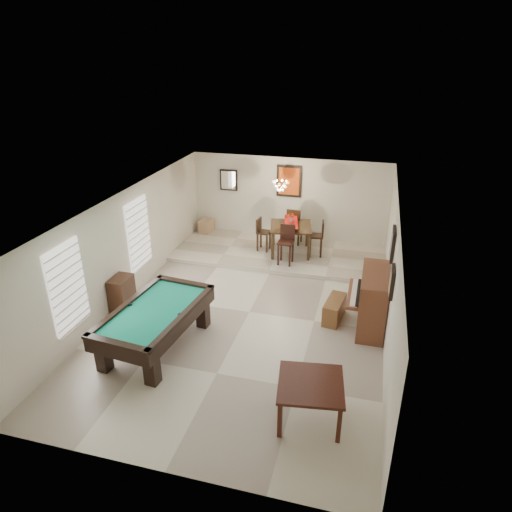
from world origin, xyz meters
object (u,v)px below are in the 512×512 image
at_px(pool_table, 156,328).
at_px(dining_chair_north, 295,226).
at_px(flower_vase, 291,218).
at_px(chandelier, 281,182).
at_px(piano_bench, 334,309).
at_px(dining_table, 291,237).
at_px(upright_piano, 366,299).
at_px(corner_bench, 206,226).
at_px(dining_chair_west, 264,235).
at_px(dining_chair_south, 286,245).
at_px(dining_chair_east, 316,238).
at_px(apothecary_chest, 122,295).
at_px(square_table, 310,401).

relative_size(pool_table, dining_chair_north, 2.26).
bearing_deg(flower_vase, chandelier, -168.68).
height_order(piano_bench, dining_table, dining_table).
relative_size(upright_piano, piano_bench, 1.75).
xyz_separation_m(piano_bench, corner_bench, (-4.51, 3.97, 0.08)).
xyz_separation_m(dining_table, flower_vase, (0.00, 0.00, 0.60)).
bearing_deg(dining_chair_west, dining_table, -83.36).
xyz_separation_m(dining_chair_south, chandelier, (-0.33, 0.69, 1.54)).
bearing_deg(upright_piano, dining_chair_south, 133.07).
bearing_deg(dining_chair_east, dining_table, -97.18).
bearing_deg(piano_bench, dining_chair_east, 105.68).
bearing_deg(dining_chair_north, dining_chair_west, 49.02).
relative_size(pool_table, upright_piano, 1.65).
bearing_deg(upright_piano, flower_vase, 125.49).
relative_size(piano_bench, chandelier, 1.45).
xyz_separation_m(upright_piano, dining_chair_west, (-3.02, 3.13, -0.04)).
height_order(pool_table, dining_chair_south, dining_chair_south).
relative_size(piano_bench, dining_chair_east, 0.85).
bearing_deg(dining_table, dining_chair_north, 90.72).
relative_size(dining_table, corner_bench, 2.50).
bearing_deg(corner_bench, dining_table, -17.31).
distance_m(upright_piano, apothecary_chest, 5.41).
bearing_deg(square_table, pool_table, 160.22).
height_order(dining_chair_north, corner_bench, dining_chair_north).
bearing_deg(dining_chair_east, square_table, -0.29).
bearing_deg(upright_piano, corner_bench, 141.87).
relative_size(dining_chair_west, corner_bench, 2.09).
xyz_separation_m(apothecary_chest, dining_chair_east, (3.83, 4.00, 0.19)).
bearing_deg(apothecary_chest, dining_chair_south, 46.22).
bearing_deg(square_table, dining_chair_north, 102.44).
distance_m(apothecary_chest, dining_chair_west, 4.62).
distance_m(dining_table, chandelier, 1.64).
distance_m(upright_piano, dining_table, 3.85).
bearing_deg(piano_bench, dining_chair_west, 127.90).
bearing_deg(square_table, dining_chair_south, 105.49).
xyz_separation_m(square_table, dining_chair_south, (-1.50, 5.42, 0.30)).
distance_m(piano_bench, chandelier, 4.05).
bearing_deg(piano_bench, chandelier, 122.49).
distance_m(apothecary_chest, dining_chair_east, 5.54).
xyz_separation_m(flower_vase, dining_chair_east, (0.73, 0.00, -0.56)).
bearing_deg(chandelier, dining_chair_north, 68.63).
height_order(pool_table, dining_chair_east, dining_chair_east).
height_order(square_table, chandelier, chandelier).
relative_size(corner_bench, chandelier, 0.76).
bearing_deg(apothecary_chest, dining_chair_west, 59.93).
xyz_separation_m(piano_bench, dining_chair_south, (-1.58, 2.30, 0.42)).
xyz_separation_m(piano_bench, chandelier, (-1.90, 2.99, 1.96)).
xyz_separation_m(dining_chair_south, dining_chair_west, (-0.80, 0.75, -0.06)).
bearing_deg(dining_chair_west, apothecary_chest, 156.13).
relative_size(apothecary_chest, dining_table, 0.77).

